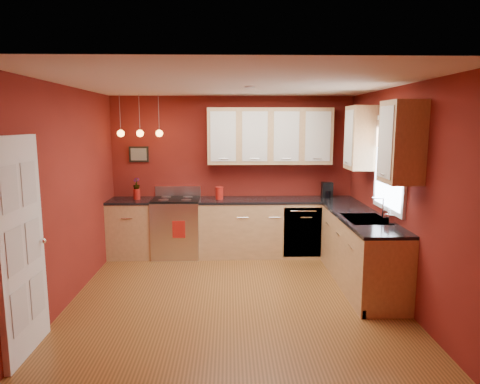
{
  "coord_description": "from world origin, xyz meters",
  "views": [
    {
      "loc": [
        -0.06,
        -5.03,
        2.15
      ],
      "look_at": [
        0.1,
        1.0,
        1.18
      ],
      "focal_mm": 32.0,
      "sensor_mm": 36.0,
      "label": 1
    }
  ],
  "objects_px": {
    "gas_range": "(177,227)",
    "red_canister": "(219,193)",
    "coffee_maker": "(327,190)",
    "sink": "(366,221)",
    "soap_pump": "(389,216)"
  },
  "relations": [
    {
      "from": "red_canister",
      "to": "soap_pump",
      "type": "bearing_deg",
      "value": -39.87
    },
    {
      "from": "gas_range",
      "to": "red_canister",
      "type": "bearing_deg",
      "value": -1.45
    },
    {
      "from": "soap_pump",
      "to": "gas_range",
      "type": "bearing_deg",
      "value": 147.66
    },
    {
      "from": "coffee_maker",
      "to": "sink",
      "type": "bearing_deg",
      "value": -82.91
    },
    {
      "from": "gas_range",
      "to": "coffee_maker",
      "type": "relative_size",
      "value": 4.43
    },
    {
      "from": "sink",
      "to": "coffee_maker",
      "type": "height_order",
      "value": "sink"
    },
    {
      "from": "gas_range",
      "to": "sink",
      "type": "relative_size",
      "value": 1.59
    },
    {
      "from": "gas_range",
      "to": "red_canister",
      "type": "relative_size",
      "value": 5.51
    },
    {
      "from": "gas_range",
      "to": "sink",
      "type": "bearing_deg",
      "value": -29.78
    },
    {
      "from": "soap_pump",
      "to": "red_canister",
      "type": "bearing_deg",
      "value": 140.13
    },
    {
      "from": "gas_range",
      "to": "red_canister",
      "type": "distance_m",
      "value": 0.9
    },
    {
      "from": "coffee_maker",
      "to": "soap_pump",
      "type": "xyz_separation_m",
      "value": [
        0.33,
        -1.91,
        -0.02
      ]
    },
    {
      "from": "soap_pump",
      "to": "coffee_maker",
      "type": "bearing_deg",
      "value": 99.67
    },
    {
      "from": "sink",
      "to": "red_canister",
      "type": "distance_m",
      "value": 2.43
    },
    {
      "from": "gas_range",
      "to": "coffee_maker",
      "type": "bearing_deg",
      "value": 2.95
    }
  ]
}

